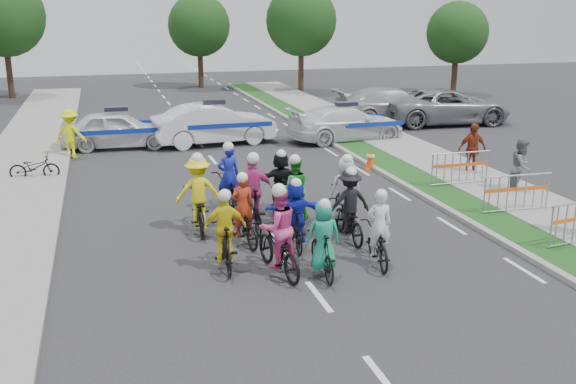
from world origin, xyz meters
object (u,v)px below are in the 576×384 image
object	(u,v)px
spectator_2	(472,149)
parked_bike	(34,167)
cone_1	(370,134)
tree_3	(3,16)
rider_10	(199,201)
police_car_1	(214,124)
cone_0	(370,159)
rider_2	(278,241)
rider_3	(225,238)
rider_8	(294,199)
rider_7	(345,199)
civilian_suv	(447,106)
tree_1	(301,21)
marshal_hiviz	(71,134)
barrier_1	(516,195)
tree_2	(457,33)
police_car_0	(118,129)
barrier_2	(460,170)
rider_0	(378,239)
rider_12	(229,188)
rider_11	(280,186)
rider_9	(253,201)
police_car_2	(346,123)
tree_4	(199,25)
spectator_1	(521,167)
rider_4	(349,212)
rider_6	(242,220)
civilian_sedan	(393,105)
rider_1	(323,246)
rider_5	(295,219)

from	to	relation	value
spectator_2	parked_bike	world-z (taller)	spectator_2
cone_1	parked_bike	bearing A→B (deg)	-168.63
tree_3	rider_10	bearing A→B (deg)	-75.00
police_car_1	cone_0	distance (m)	7.17
rider_2	rider_3	distance (m)	1.15
rider_10	rider_8	bearing A→B (deg)	178.28
rider_7	civilian_suv	size ratio (longest dim) A/B	0.32
tree_1	marshal_hiviz	bearing A→B (deg)	-130.67
barrier_1	tree_2	distance (m)	25.53
police_car_0	parked_bike	xyz separation A→B (m)	(-2.77, -4.30, -0.33)
parked_bike	tree_2	world-z (taller)	tree_2
rider_10	police_car_1	size ratio (longest dim) A/B	0.41
tree_3	barrier_2	bearing A→B (deg)	-58.68
rider_0	police_car_0	size ratio (longest dim) A/B	0.41
rider_8	rider_12	xyz separation A→B (m)	(-1.36, 1.64, -0.05)
rider_0	rider_8	size ratio (longest dim) A/B	0.94
tree_3	cone_0	bearing A→B (deg)	-58.45
rider_8	police_car_0	size ratio (longest dim) A/B	0.43
rider_8	tree_2	size ratio (longest dim) A/B	0.32
rider_11	marshal_hiviz	bearing A→B (deg)	-56.16
barrier_1	tree_3	size ratio (longest dim) A/B	0.27
rider_9	rider_11	distance (m)	1.51
rider_7	police_car_2	xyz separation A→B (m)	(4.01, 10.28, -0.02)
marshal_hiviz	tree_4	distance (m)	21.94
police_car_1	parked_bike	distance (m)	7.68
rider_8	spectator_1	world-z (taller)	rider_8
rider_4	rider_7	size ratio (longest dim) A/B	0.95
parked_bike	tree_4	bearing A→B (deg)	-15.92
rider_0	parked_bike	distance (m)	12.35
rider_0	tree_2	bearing A→B (deg)	-113.21
rider_6	tree_3	size ratio (longest dim) A/B	0.24
parked_bike	tree_1	xyz separation A→B (m)	(14.98, 19.15, 4.13)
cone_0	parked_bike	size ratio (longest dim) A/B	0.45
rider_7	rider_12	size ratio (longest dim) A/B	0.97
barrier_1	tree_4	bearing A→B (deg)	96.88
cone_1	tree_3	xyz separation A→B (m)	(-15.83, 18.57, 4.55)
police_car_0	tree_1	size ratio (longest dim) A/B	0.63
rider_7	barrier_2	bearing A→B (deg)	-146.61
rider_12	tree_2	xyz separation A→B (m)	(18.59, 20.15, 3.19)
rider_4	civilian_sedan	bearing A→B (deg)	-118.29
civilian_sedan	rider_1	bearing A→B (deg)	152.64
rider_5	tree_3	xyz separation A→B (m)	(-9.31, 29.40, 4.16)
police_car_0	tree_2	distance (m)	24.03
rider_6	tree_4	distance (m)	31.16
rider_11	police_car_2	bearing A→B (deg)	-120.47
rider_6	marshal_hiviz	world-z (taller)	marshal_hiviz
rider_2	spectator_1	distance (m)	9.32
tree_4	tree_1	bearing A→B (deg)	-33.69
spectator_2	police_car_2	bearing A→B (deg)	104.87
rider_5	civilian_suv	distance (m)	18.13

